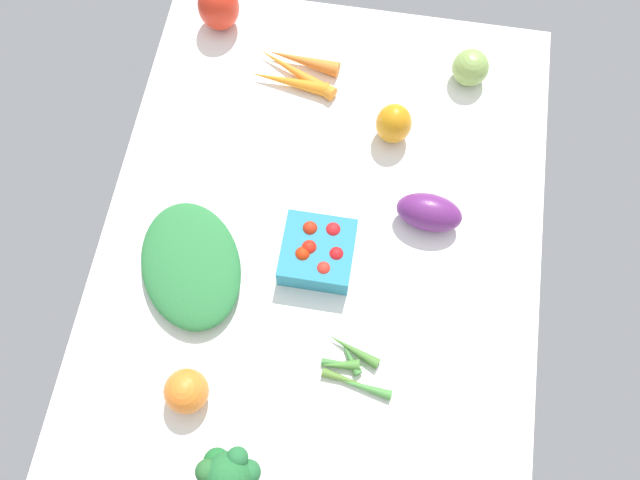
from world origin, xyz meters
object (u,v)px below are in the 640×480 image
(eggplant, at_px, (429,212))
(okra_pile, at_px, (350,367))
(carrot_bunch, at_px, (296,71))
(bell_pepper_red, at_px, (218,7))
(heirloom_tomato_green, at_px, (470,68))
(leafy_greens_clump, at_px, (191,265))
(heirloom_tomato_orange, at_px, (186,391))
(bell_pepper_orange, at_px, (394,123))
(broccoli_head, at_px, (229,477))
(berry_basket, at_px, (317,252))

(eggplant, bearing_deg, okra_pile, -103.91)
(carrot_bunch, bearing_deg, bell_pepper_red, 59.95)
(eggplant, bearing_deg, bell_pepper_red, 146.05)
(bell_pepper_red, bearing_deg, carrot_bunch, -120.05)
(heirloom_tomato_green, distance_m, leafy_greens_clump, 0.63)
(eggplant, relative_size, bell_pepper_red, 1.13)
(carrot_bunch, xyz_separation_m, leafy_greens_clump, (-0.42, 0.11, 0.01))
(heirloom_tomato_green, relative_size, bell_pepper_red, 0.69)
(heirloom_tomato_green, xyz_separation_m, bell_pepper_red, (0.05, 0.49, 0.02))
(leafy_greens_clump, bearing_deg, heirloom_tomato_orange, -168.04)
(heirloom_tomato_orange, height_order, bell_pepper_red, bell_pepper_red)
(okra_pile, bearing_deg, bell_pepper_red, 28.71)
(heirloom_tomato_green, height_order, bell_pepper_orange, bell_pepper_orange)
(eggplant, relative_size, bell_pepper_orange, 1.37)
(bell_pepper_orange, xyz_separation_m, bell_pepper_red, (0.20, 0.36, 0.01))
(heirloom_tomato_green, xyz_separation_m, leafy_greens_clump, (-0.46, 0.43, -0.01))
(broccoli_head, bearing_deg, bell_pepper_orange, -14.35)
(eggplant, xyz_separation_m, carrot_bunch, (0.26, 0.28, -0.02))
(eggplant, height_order, okra_pile, eggplant)
(bell_pepper_red, xyz_separation_m, berry_basket, (-0.46, -0.27, -0.02))
(okra_pile, height_order, carrot_bunch, carrot_bunch)
(carrot_bunch, relative_size, broccoli_head, 1.47)
(leafy_greens_clump, xyz_separation_m, broccoli_head, (-0.32, -0.14, 0.05))
(eggplant, relative_size, heirloom_tomato_green, 1.65)
(eggplant, xyz_separation_m, bell_pepper_red, (0.36, 0.45, 0.02))
(bell_pepper_orange, height_order, leafy_greens_clump, bell_pepper_orange)
(bell_pepper_orange, relative_size, broccoli_head, 0.71)
(berry_basket, bearing_deg, bell_pepper_red, 30.19)
(heirloom_tomato_green, distance_m, bell_pepper_red, 0.50)
(bell_pepper_orange, relative_size, berry_basket, 0.70)
(heirloom_tomato_orange, bearing_deg, carrot_bunch, -5.60)
(eggplant, height_order, berry_basket, eggplant)
(carrot_bunch, bearing_deg, heirloom_tomato_orange, 174.40)
(heirloom_tomato_green, distance_m, bell_pepper_orange, 0.20)
(eggplant, height_order, carrot_bunch, eggplant)
(okra_pile, height_order, bell_pepper_orange, bell_pepper_orange)
(bell_pepper_orange, bearing_deg, broccoli_head, 165.65)
(bell_pepper_red, bearing_deg, berry_basket, -149.81)
(carrot_bunch, relative_size, leafy_greens_clump, 0.73)
(heirloom_tomato_orange, height_order, heirloom_tomato_green, heirloom_tomato_orange)
(berry_basket, height_order, broccoli_head, broccoli_head)
(okra_pile, xyz_separation_m, carrot_bunch, (0.54, 0.18, 0.01))
(bell_pepper_orange, bearing_deg, berry_basket, 159.65)
(okra_pile, bearing_deg, broccoli_head, 142.91)
(heirloom_tomato_orange, xyz_separation_m, carrot_bunch, (0.63, -0.06, -0.02))
(heirloom_tomato_green, bearing_deg, leafy_greens_clump, 137.15)
(bell_pepper_red, bearing_deg, heirloom_tomato_orange, -171.67)
(okra_pile, bearing_deg, eggplant, -18.89)
(berry_basket, bearing_deg, carrot_bunch, 15.49)
(eggplant, bearing_deg, leafy_greens_clump, -152.96)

